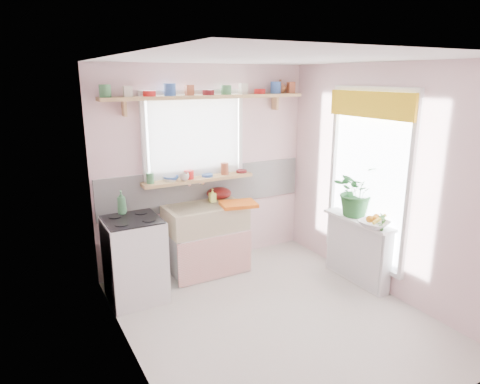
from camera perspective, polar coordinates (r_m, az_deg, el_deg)
room at (r=5.04m, az=5.73°, el=3.86°), size 3.20×3.20×3.20m
sink_unit at (r=5.28m, az=-4.56°, el=-6.19°), size 0.95×0.65×1.11m
cooker at (r=4.77m, az=-13.87°, el=-8.66°), size 0.58×0.58×0.93m
radiator_ledge at (r=5.23m, az=15.42°, el=-7.36°), size 0.22×0.95×0.78m
windowsill at (r=5.24m, az=-5.57°, el=1.71°), size 1.40×0.22×0.04m
pine_shelf at (r=5.15m, az=-4.24°, el=12.55°), size 2.52×0.24×0.04m
shelf_crockery at (r=5.15m, az=-4.26°, el=13.38°), size 2.47×0.11×0.12m
sill_crockery at (r=5.20m, az=-6.09°, el=2.44°), size 1.35×0.11×0.12m
dish_tray at (r=5.12m, az=-0.19°, el=-1.63°), size 0.48×0.40×0.04m
colander at (r=5.42m, az=-2.81°, el=-0.14°), size 0.35×0.35×0.14m
jade_plant at (r=5.12m, az=15.20°, el=0.20°), size 0.63×0.58×0.60m
fruit_bowl at (r=4.83m, az=17.43°, el=-4.12°), size 0.35×0.35×0.08m
herb_pot at (r=4.75m, az=18.40°, el=-3.83°), size 0.10×0.07×0.19m
soap_bottle_sink at (r=5.28m, az=-3.69°, el=-0.44°), size 0.08×0.08×0.17m
sill_cup at (r=5.09m, az=-7.44°, el=2.02°), size 0.13×0.13×0.09m
sill_bowl at (r=5.11m, az=-9.19°, el=1.81°), size 0.21×0.21×0.06m
shelf_vase at (r=5.72m, az=5.39°, el=13.83°), size 0.18×0.18×0.17m
cooker_bottle at (r=4.77m, az=-15.52°, el=-1.32°), size 0.11×0.11×0.26m
fruit at (r=4.82m, az=17.48°, el=-3.40°), size 0.20×0.14×0.10m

